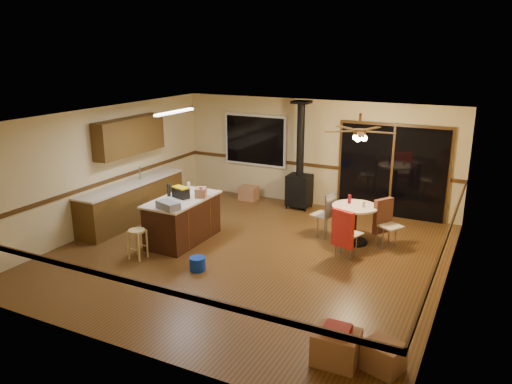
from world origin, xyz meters
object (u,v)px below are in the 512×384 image
Objects in this scene: chair_left at (327,210)px; toolbox_grey at (168,205)px; blue_bucket at (198,264)px; box_corner_a at (336,347)px; dining_table at (355,218)px; toolbox_black at (181,193)px; box_corner_b at (383,357)px; chair_right at (384,216)px; kitchen_island at (183,220)px; box_under_window at (249,193)px; bar_stool at (138,244)px; chair_near at (344,229)px; wood_stove at (300,179)px.

toolbox_grey is at bearing -137.13° from chair_left.
blue_bucket is 3.37m from box_corner_a.
toolbox_grey is at bearing -144.40° from dining_table.
box_corner_b is (4.65, -2.46, -0.82)m from toolbox_black.
chair_right reaches higher than blue_bucket.
kitchen_island is 1.86× the size of dining_table.
toolbox_black is 4.89m from box_corner_a.
blue_bucket is at bearing -135.06° from chair_right.
toolbox_black reaches higher than box_under_window.
kitchen_island is 3.11m from box_under_window.
chair_near reaches higher than bar_stool.
chair_right is at bearing 44.94° from blue_bucket.
kitchen_island is 0.55m from toolbox_black.
wood_stove is at bearing 66.91° from kitchen_island.
box_corner_a is (0.37, -4.13, -0.39)m from chair_right.
bar_stool is 5.02m from box_corner_b.
kitchen_island is 3.04× the size of box_corner_a.
chair_right is (2.37, -1.46, -0.13)m from wood_stove.
chair_near is at bearing -37.65° from box_under_window.
dining_table is 1.64× the size of box_corner_a.
chair_left reaches higher than box_under_window.
chair_left is (-0.60, 0.07, 0.06)m from dining_table.
kitchen_island is 2.96× the size of bar_stool.
box_corner_a is at bearing -26.24° from blue_bucket.
toolbox_black is 0.79× the size of box_under_window.
bar_stool is 0.81× the size of chair_near.
dining_table is at bearing 35.60° from toolbox_grey.
chair_near is at bearing 26.33° from bar_stool.
toolbox_grey is 1.30× the size of toolbox_black.
box_corner_a is at bearing -63.90° from wood_stove.
bar_stool is 4.24m from dining_table.
kitchen_island is 0.67× the size of wood_stove.
chair_left is (2.52, 1.52, 0.14)m from kitchen_island.
bar_stool is at bearing -91.84° from box_under_window.
box_corner_b is (2.08, -3.95, -0.41)m from chair_left.
chair_left is 0.93× the size of box_corner_a.
dining_table is at bearing -164.81° from chair_right.
box_under_window is at bearing 105.27° from blue_bucket.
box_corner_b is (4.85, -1.31, -0.10)m from bar_stool.
chair_right is at bearing 32.89° from toolbox_grey.
toolbox_black is at bearing -156.03° from dining_table.
blue_bucket is 4.30m from box_under_window.
wood_stove reaches higher than box_under_window.
dining_table is (3.37, 2.56, 0.25)m from bar_stool.
wood_stove reaches higher than chair_right.
chair_near is (1.86, -2.48, -0.13)m from wood_stove.
toolbox_grey is at bearing -85.83° from box_under_window.
box_corner_a is at bearing -32.21° from toolbox_black.
kitchen_island is 3.66× the size of toolbox_grey.
wood_stove reaches higher than box_corner_b.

